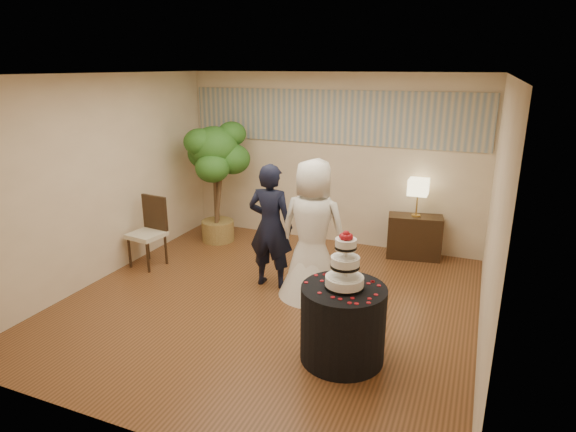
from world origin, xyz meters
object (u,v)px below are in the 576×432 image
at_px(bride, 313,229).
at_px(ficus_tree, 216,182).
at_px(wedding_cake, 345,260).
at_px(side_chair, 146,233).
at_px(table_lamp, 417,198).
at_px(cake_table, 343,323).
at_px(console, 414,237).
at_px(groom, 271,226).

xyz_separation_m(bride, ficus_tree, (-2.19, 1.32, 0.13)).
bearing_deg(wedding_cake, ficus_tree, 138.93).
bearing_deg(side_chair, table_lamp, 34.08).
xyz_separation_m(table_lamp, ficus_tree, (-3.23, -0.49, 0.06)).
height_order(ficus_tree, side_chair, ficus_tree).
bearing_deg(table_lamp, wedding_cake, -95.03).
bearing_deg(ficus_tree, cake_table, -41.07).
distance_m(wedding_cake, side_chair, 3.63).
bearing_deg(side_chair, wedding_cake, -12.76).
height_order(bride, wedding_cake, bride).
height_order(bride, console, bride).
bearing_deg(wedding_cake, table_lamp, 84.97).
height_order(cake_table, ficus_tree, ficus_tree).
distance_m(wedding_cake, console, 3.18).
relative_size(cake_table, ficus_tree, 0.41).
xyz_separation_m(wedding_cake, ficus_tree, (-2.96, 2.58, -0.06)).
bearing_deg(side_chair, console, 34.08).
relative_size(groom, console, 2.08).
bearing_deg(groom, console, -134.56).
bearing_deg(console, wedding_cake, -104.46).
xyz_separation_m(wedding_cake, side_chair, (-3.37, 1.22, -0.57)).
distance_m(groom, wedding_cake, 1.93).
height_order(groom, wedding_cake, groom).
bearing_deg(table_lamp, groom, -133.46).
xyz_separation_m(groom, bride, (0.62, -0.06, 0.06)).
relative_size(console, table_lamp, 1.41).
bearing_deg(bride, side_chair, 1.89).
bearing_deg(ficus_tree, groom, -38.77).
relative_size(wedding_cake, ficus_tree, 0.29).
distance_m(console, side_chair, 4.09).
bearing_deg(console, side_chair, -162.48).
bearing_deg(bride, groom, -4.53).
xyz_separation_m(bride, cake_table, (0.77, -1.26, -0.51)).
height_order(cake_table, console, cake_table).
bearing_deg(table_lamp, bride, -119.90).
bearing_deg(console, bride, -129.33).
height_order(wedding_cake, ficus_tree, ficus_tree).
relative_size(groom, ficus_tree, 0.82).
xyz_separation_m(wedding_cake, table_lamp, (0.27, 3.07, -0.13)).
xyz_separation_m(cake_table, wedding_cake, (0.00, -0.00, 0.70)).
bearing_deg(bride, cake_table, 122.60).
relative_size(wedding_cake, console, 0.73).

